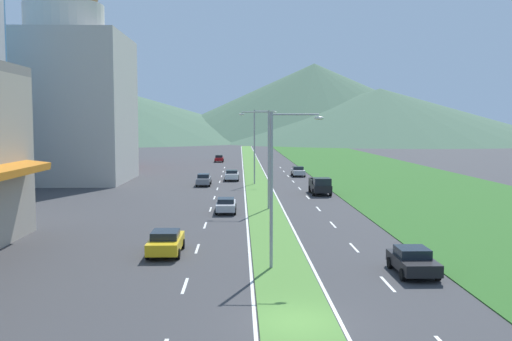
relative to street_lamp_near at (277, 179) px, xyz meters
The scene contains 41 objects.
ground_plane 10.08m from the street_lamp_near, 88.23° to the right, with size 600.00×600.00×0.00m, color #38383A.
grass_median 51.53m from the street_lamp_near, 89.70° to the left, with size 3.20×240.00×0.06m, color #518438.
grass_verge_right 55.59m from the street_lamp_near, 67.86° to the left, with size 24.00×240.00×0.06m, color #2D6023.
lane_dash_left_3 7.71m from the street_lamp_near, 145.99° to the right, with size 0.16×2.80×0.01m, color silver.
lane_dash_left_4 8.72m from the street_lamp_near, 132.76° to the left, with size 0.16×2.80×0.01m, color silver.
lane_dash_left_5 15.39m from the street_lamp_near, 109.41° to the left, with size 0.16×2.80×0.01m, color silver.
lane_dash_left_6 23.27m from the street_lamp_near, 102.28° to the left, with size 0.16×2.80×0.01m, color silver.
lane_dash_left_7 31.47m from the street_lamp_near, 98.95° to the left, with size 0.16×2.80×0.01m, color silver.
lane_dash_left_8 39.78m from the street_lamp_near, 97.03° to the left, with size 0.16×2.80×0.01m, color silver.
lane_dash_left_9 48.16m from the street_lamp_near, 95.79° to the left, with size 0.16×2.80×0.01m, color silver.
lane_dash_left_10 56.57m from the street_lamp_near, 94.92° to the left, with size 0.16×2.80×0.01m, color silver.
lane_dash_left_11 65.00m from the street_lamp_near, 94.28° to the left, with size 0.16×2.80×0.01m, color silver.
lane_dash_left_12 73.44m from the street_lamp_near, 93.78° to the left, with size 0.16×2.80×0.01m, color silver.
lane_dash_right_3 8.06m from the street_lamp_near, 31.27° to the right, with size 0.16×2.80×0.01m, color silver.
lane_dash_right_4 9.03m from the street_lamp_near, 44.22° to the left, with size 0.16×2.80×0.01m, color silver.
lane_dash_right_5 15.56m from the street_lamp_near, 68.61° to the left, with size 0.16×2.80×0.01m, color silver.
lane_dash_right_6 23.39m from the street_lamp_near, 76.40° to the left, with size 0.16×2.80×0.01m, color silver.
lane_dash_right_7 31.55m from the street_lamp_near, 80.07° to the left, with size 0.16×2.80×0.01m, color silver.
lane_dash_right_8 39.85m from the street_lamp_near, 82.19° to the left, with size 0.16×2.80×0.01m, color silver.
lane_dash_right_9 48.22m from the street_lamp_near, 83.57° to the left, with size 0.16×2.80×0.01m, color silver.
lane_dash_right_10 56.62m from the street_lamp_near, 84.54° to the left, with size 0.16×2.80×0.01m, color silver.
lane_dash_right_11 65.04m from the street_lamp_near, 85.25° to the left, with size 0.16×2.80×0.01m, color silver.
lane_dash_right_12 73.48m from the street_lamp_near, 85.80° to the left, with size 0.16×2.80×0.01m, color silver.
edge_line_median_left 51.55m from the street_lamp_near, 91.65° to the left, with size 0.16×240.00×0.01m, color silver.
edge_line_median_right 51.57m from the street_lamp_near, 87.75° to the left, with size 0.16×240.00×0.01m, color silver.
domed_building 56.28m from the street_lamp_near, 117.91° to the left, with size 16.76×16.76×32.41m.
midrise_colored 81.07m from the street_lamp_near, 113.55° to the left, with size 15.85×15.85×18.82m, color #D83847.
hill_far_left 272.92m from the street_lamp_near, 108.93° to the left, with size 223.15×223.15×31.72m, color #47664C.
hill_far_center 262.60m from the street_lamp_near, 82.18° to the left, with size 168.89×168.89×38.10m, color #47664C.
hill_far_right 234.41m from the street_lamp_near, 74.87° to the left, with size 158.59×158.59×23.63m, color #47664C.
street_lamp_near is the anchor object (origin of this frame).
street_lamp_mid 22.25m from the street_lamp_near, 89.13° to the left, with size 2.89×0.46×9.28m.
street_lamp_far 44.44m from the street_lamp_near, 89.73° to the left, with size 3.06×0.42×9.86m.
car_0 49.89m from the street_lamp_near, 93.67° to the left, with size 2.00×4.43×1.48m.
car_1 88.87m from the street_lamp_near, 94.11° to the left, with size 1.87×4.12×1.46m.
car_2 21.02m from the street_lamp_near, 99.32° to the left, with size 1.86×4.53×1.33m.
car_3 43.76m from the street_lamp_near, 98.93° to the left, with size 1.86×4.73×1.54m.
car_4 8.51m from the street_lamp_near, 10.77° to the right, with size 2.04×4.09×1.42m.
car_5 8.79m from the street_lamp_near, 150.44° to the left, with size 2.03×4.60×1.49m.
car_6 56.43m from the street_lamp_near, 82.98° to the left, with size 1.94×4.30×1.48m.
pickup_truck_0 34.27m from the street_lamp_near, 77.93° to the left, with size 2.18×5.40×2.00m.
Camera 1 is at (-2.36, -22.70, 8.10)m, focal length 40.29 mm.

